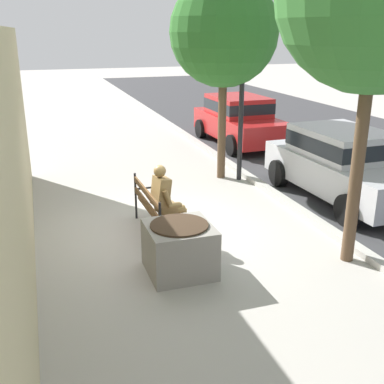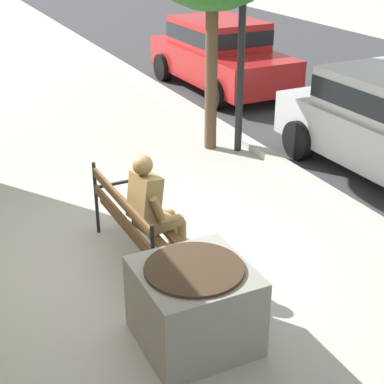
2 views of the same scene
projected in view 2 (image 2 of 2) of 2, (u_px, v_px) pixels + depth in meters
name	position (u px, v px, depth m)	size (l,w,h in m)	color
ground_plane	(149.00, 254.00, 6.89)	(80.00, 80.00, 0.00)	#ADA8A0
curb_stone	(345.00, 203.00, 8.00)	(60.00, 0.20, 0.12)	#B2AFA8
park_bench	(135.00, 220.00, 6.50)	(1.81, 0.58, 0.95)	brown
bronze_statue_seated	(157.00, 212.00, 6.42)	(0.59, 0.84, 1.37)	olive
concrete_planter	(194.00, 305.00, 5.32)	(1.00, 1.00, 0.81)	gray
parked_car_red	(220.00, 52.00, 13.26)	(4.14, 2.00, 1.56)	#B21E1E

